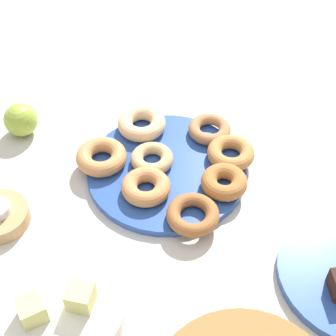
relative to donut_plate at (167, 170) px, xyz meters
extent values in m
plane|color=beige|center=(0.00, 0.00, -0.01)|extent=(2.40, 2.40, 0.00)
cylinder|color=#284C9E|center=(0.00, 0.00, 0.00)|extent=(0.29, 0.29, 0.01)
torus|color=#C6844C|center=(0.12, -0.02, 0.02)|extent=(0.13, 0.13, 0.03)
torus|color=#995B2D|center=(-0.03, 0.12, 0.02)|extent=(0.13, 0.13, 0.02)
torus|color=#B27547|center=(-0.09, -0.08, 0.02)|extent=(0.12, 0.12, 0.02)
torus|color=tan|center=(0.03, -0.01, 0.02)|extent=(0.10, 0.10, 0.02)
torus|color=#BC7A3D|center=(-0.12, -0.01, 0.02)|extent=(0.12, 0.12, 0.03)
torus|color=#EABC84|center=(0.04, -0.11, 0.02)|extent=(0.11, 0.11, 0.03)
torus|color=#C6844C|center=(0.04, 0.06, 0.02)|extent=(0.12, 0.12, 0.03)
torus|color=#AD6B33|center=(-0.10, 0.06, 0.02)|extent=(0.09, 0.09, 0.03)
cylinder|color=silver|center=(0.18, 0.27, 0.01)|extent=(0.19, 0.19, 0.03)
cube|color=#DBD67A|center=(0.15, 0.27, 0.04)|extent=(0.05, 0.05, 0.04)
cube|color=#DBD67A|center=(0.21, 0.29, 0.04)|extent=(0.05, 0.05, 0.04)
sphere|color=#93AD38|center=(0.28, -0.14, 0.03)|extent=(0.07, 0.07, 0.07)
camera|label=1|loc=(0.06, 0.64, 0.69)|focal=54.08mm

